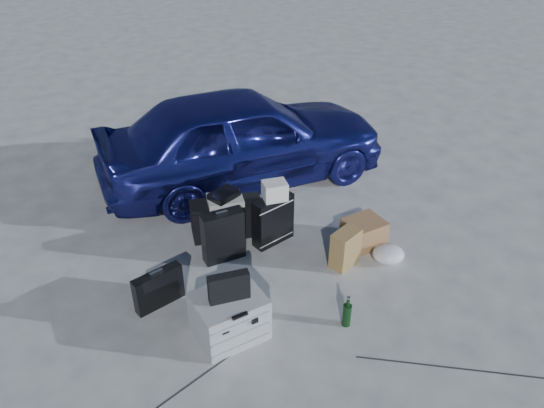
% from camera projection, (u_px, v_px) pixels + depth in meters
% --- Properties ---
extents(ground, '(60.00, 60.00, 0.00)m').
position_uv_depth(ground, '(290.00, 311.00, 5.00)').
color(ground, beige).
rests_on(ground, ground).
extents(car, '(3.74, 1.66, 1.25)m').
position_uv_depth(car, '(242.00, 137.00, 6.78)').
color(car, navy).
rests_on(car, ground).
extents(pelican_case, '(0.62, 0.52, 0.43)m').
position_uv_depth(pelican_case, '(229.00, 316.00, 4.65)').
color(pelican_case, '#9EA0A3').
rests_on(pelican_case, ground).
extents(laptop_bag, '(0.36, 0.14, 0.26)m').
position_uv_depth(laptop_bag, '(229.00, 287.00, 4.45)').
color(laptop_bag, black).
rests_on(laptop_bag, pelican_case).
extents(briefcase, '(0.50, 0.22, 0.38)m').
position_uv_depth(briefcase, '(159.00, 289.00, 4.99)').
color(briefcase, black).
rests_on(briefcase, ground).
extents(suitcase_left, '(0.44, 0.16, 0.57)m').
position_uv_depth(suitcase_left, '(223.00, 236.00, 5.53)').
color(suitcase_left, black).
rests_on(suitcase_left, ground).
extents(suitcase_right, '(0.50, 0.28, 0.56)m').
position_uv_depth(suitcase_right, '(273.00, 220.00, 5.79)').
color(suitcase_right, black).
rests_on(suitcase_right, ground).
extents(white_carton, '(0.28, 0.24, 0.20)m').
position_uv_depth(white_carton, '(275.00, 191.00, 5.58)').
color(white_carton, silver).
rests_on(white_carton, suitcase_right).
extents(duffel_bag, '(0.85, 0.51, 0.40)m').
position_uv_depth(duffel_bag, '(227.00, 218.00, 5.97)').
color(duffel_bag, black).
rests_on(duffel_bag, ground).
extents(flat_box_white, '(0.44, 0.37, 0.07)m').
position_uv_depth(flat_box_white, '(225.00, 200.00, 5.86)').
color(flat_box_white, silver).
rests_on(flat_box_white, duffel_bag).
extents(flat_box_black, '(0.37, 0.32, 0.07)m').
position_uv_depth(flat_box_black, '(224.00, 195.00, 5.82)').
color(flat_box_black, black).
rests_on(flat_box_black, flat_box_white).
extents(kraft_bag, '(0.36, 0.28, 0.41)m').
position_uv_depth(kraft_bag, '(345.00, 248.00, 5.48)').
color(kraft_bag, olive).
rests_on(kraft_bag, ground).
extents(cardboard_box, '(0.43, 0.38, 0.31)m').
position_uv_depth(cardboard_box, '(364.00, 233.00, 5.81)').
color(cardboard_box, '#9A6A43').
rests_on(cardboard_box, ground).
extents(plastic_bag, '(0.42, 0.40, 0.19)m').
position_uv_depth(plastic_bag, '(389.00, 254.00, 5.58)').
color(plastic_bag, silver).
rests_on(plastic_bag, ground).
extents(green_bottle, '(0.10, 0.10, 0.32)m').
position_uv_depth(green_bottle, '(347.00, 312.00, 4.77)').
color(green_bottle, black).
rests_on(green_bottle, ground).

